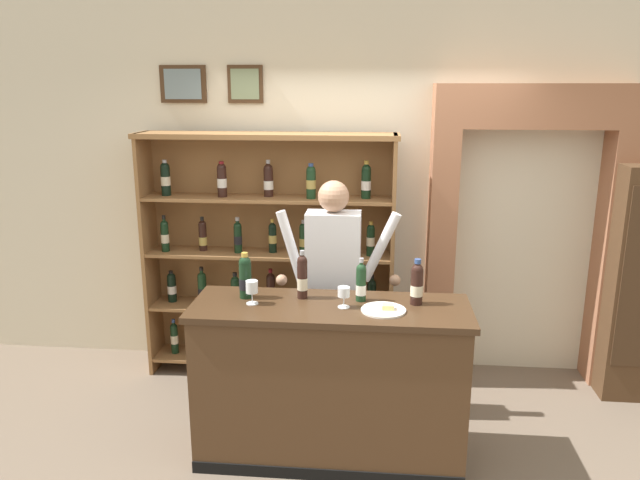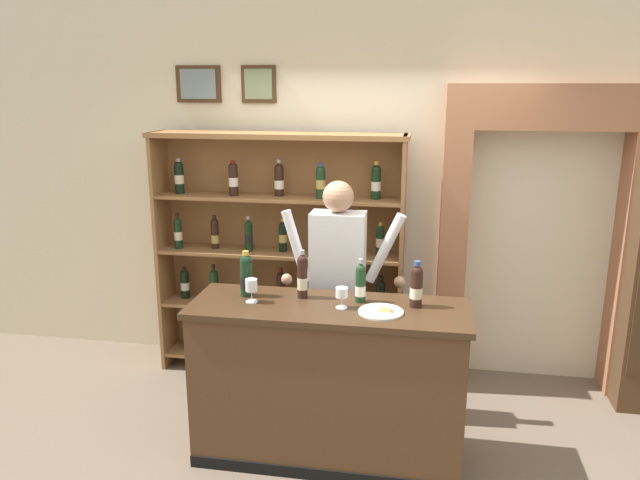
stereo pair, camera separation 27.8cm
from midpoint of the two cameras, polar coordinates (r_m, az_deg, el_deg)
The scene contains 13 objects.
ground_plane at distance 4.26m, azimuth 0.92°, elevation -19.66°, with size 14.00×14.00×0.02m, color #6B5B4C.
back_wall at distance 5.07m, azimuth 2.39°, elevation 7.13°, with size 12.00×0.19×3.46m.
wine_shelf at distance 4.97m, azimuth -6.38°, elevation -0.93°, with size 2.06×0.36×2.01m.
archway_doorway at distance 5.10m, azimuth 17.23°, elevation 2.17°, with size 1.54×0.45×2.38m.
tasting_counter at distance 3.99m, azimuth -1.11°, elevation -13.23°, with size 1.74×0.60×1.05m.
shopkeeper at distance 4.30m, azimuth -0.60°, elevation -3.18°, with size 0.89×0.22×1.74m.
tasting_bottle_grappa at distance 3.92m, azimuth -9.07°, elevation -3.43°, with size 0.08×0.08×0.30m.
tasting_bottle_vin_santo at distance 3.87m, azimuth -3.74°, elevation -3.48°, with size 0.07×0.07×0.32m.
tasting_bottle_super_tuscan at distance 3.82m, azimuth 1.80°, elevation -4.01°, with size 0.07×0.07×0.28m.
tasting_bottle_bianco at distance 3.79m, azimuth 7.02°, elevation -4.08°, with size 0.08×0.08×0.29m.
wine_glass_left at distance 3.71m, azimuth 0.10°, elevation -5.03°, with size 0.08×0.08×0.13m.
wine_glass_right at distance 3.81m, azimuth -8.51°, elevation -4.55°, with size 0.08×0.08×0.15m.
cheese_plate at distance 3.69m, azimuth 3.87°, elevation -6.58°, with size 0.27×0.27×0.04m.
Camera 1 is at (0.14, -3.53, 2.38)m, focal length 34.06 mm.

